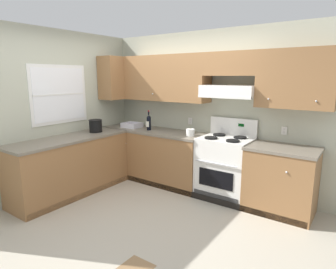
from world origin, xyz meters
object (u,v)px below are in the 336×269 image
wine_bottle (149,122)px  bucket (96,126)px  stove (224,167)px  bowl (132,126)px  paper_towel_roll (190,132)px

wine_bottle → bucket: wine_bottle is taller
stove → wine_bottle: (-1.42, -0.06, 0.57)m
stove → bowl: (-1.85, -0.03, 0.46)m
bowl → paper_towel_roll: size_ratio=2.48×
bowl → paper_towel_roll: 1.28m
wine_bottle → bowl: size_ratio=1.06×
bucket → wine_bottle: bearing=47.0°
wine_bottle → paper_towel_roll: size_ratio=2.62×
wine_bottle → stove: bearing=2.5°
stove → wine_bottle: 1.53m
bowl → paper_towel_roll: bearing=-1.9°
stove → paper_towel_roll: (-0.57, -0.07, 0.49)m
bowl → bucket: 0.72m
wine_bottle → bucket: size_ratio=1.54×
bowl → bucket: (-0.19, -0.69, 0.08)m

